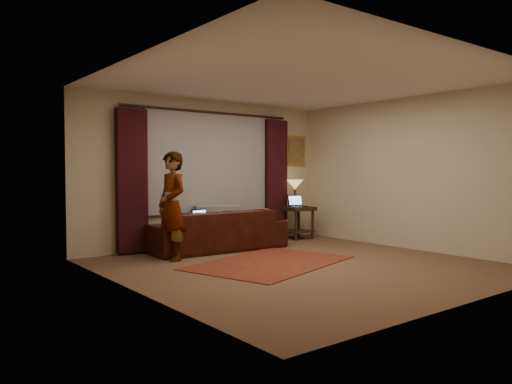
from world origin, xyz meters
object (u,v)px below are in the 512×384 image
at_px(laptop_sofa, 205,217).
at_px(end_table, 297,223).
at_px(sofa, 217,222).
at_px(laptop_table, 298,201).
at_px(tiffany_lamp, 295,193).
at_px(person, 172,206).

distance_m(laptop_sofa, end_table, 2.38).
distance_m(sofa, laptop_table, 1.98).
height_order(sofa, end_table, sofa).
bearing_deg(tiffany_lamp, person, -166.78).
height_order(laptop_sofa, laptop_table, laptop_table).
relative_size(sofa, laptop_sofa, 6.67).
bearing_deg(tiffany_lamp, sofa, -170.23).
bearing_deg(person, end_table, 98.49).
xyz_separation_m(sofa, laptop_sofa, (-0.32, -0.12, 0.12)).
relative_size(laptop_table, person, 0.21).
distance_m(laptop_sofa, tiffany_lamp, 2.47).
height_order(laptop_sofa, end_table, laptop_sofa).
bearing_deg(sofa, laptop_table, -173.02).
bearing_deg(end_table, sofa, -173.99).
bearing_deg(sofa, tiffany_lamp, -167.09).
bearing_deg(sofa, laptop_sofa, 23.46).
relative_size(tiffany_lamp, person, 0.32).
distance_m(laptop_sofa, laptop_table, 2.30).
height_order(end_table, tiffany_lamp, tiffany_lamp).
xyz_separation_m(sofa, end_table, (2.02, 0.21, -0.15)).
bearing_deg(laptop_table, laptop_sofa, -162.38).
bearing_deg(person, laptop_table, 97.22).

